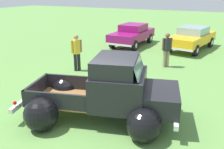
% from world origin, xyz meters
% --- Properties ---
extents(ground_plane, '(80.00, 80.00, 0.00)m').
position_xyz_m(ground_plane, '(0.00, 0.00, 0.00)').
color(ground_plane, '#609347').
extents(vintage_pickup_truck, '(4.96, 3.63, 1.96)m').
position_xyz_m(vintage_pickup_truck, '(0.37, 0.10, 0.76)').
color(vintage_pickup_truck, black).
rests_on(vintage_pickup_truck, ground).
extents(show_car_0, '(1.92, 4.36, 1.43)m').
position_xyz_m(show_car_0, '(-2.85, 9.87, 0.78)').
color(show_car_0, black).
rests_on(show_car_0, ground).
extents(show_car_1, '(2.58, 4.73, 1.43)m').
position_xyz_m(show_car_1, '(1.01, 10.40, 0.78)').
color(show_car_1, black).
rests_on(show_car_1, ground).
extents(spectator_0, '(0.48, 0.48, 1.69)m').
position_xyz_m(spectator_0, '(0.52, 5.97, 0.96)').
color(spectator_0, gray).
rests_on(spectator_0, ground).
extents(spectator_1, '(0.48, 0.48, 1.72)m').
position_xyz_m(spectator_1, '(-3.10, 3.53, 0.98)').
color(spectator_1, black).
rests_on(spectator_1, ground).
extents(lane_cone_0, '(0.36, 0.36, 0.63)m').
position_xyz_m(lane_cone_0, '(-1.02, 2.61, 0.31)').
color(lane_cone_0, black).
rests_on(lane_cone_0, ground).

